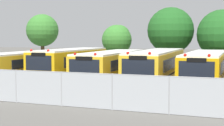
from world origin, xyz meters
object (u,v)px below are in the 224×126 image
object	(u,v)px
school_bus_4	(206,68)
school_bus_0	(29,64)
tree_0	(43,31)
school_bus_1	(71,64)
school_bus_3	(157,66)
tree_3	(222,35)
tree_2	(171,30)
tree_1	(117,39)
school_bus_2	(112,66)

from	to	relation	value
school_bus_4	school_bus_0	bearing A→B (deg)	2.13
school_bus_0	tree_0	size ratio (longest dim) A/B	1.85
school_bus_0	school_bus_1	xyz separation A→B (m)	(3.75, 0.35, 0.12)
school_bus_3	tree_3	size ratio (longest dim) A/B	1.88
school_bus_1	tree_2	distance (m)	12.09
school_bus_3	tree_1	size ratio (longest dim) A/B	2.37
school_bus_3	tree_0	bearing A→B (deg)	-33.23
school_bus_3	school_bus_4	distance (m)	3.51
school_bus_0	tree_1	distance (m)	11.37
school_bus_0	tree_2	bearing A→B (deg)	-135.60
tree_1	school_bus_2	bearing A→B (deg)	-73.24
school_bus_0	school_bus_3	world-z (taller)	school_bus_3
tree_0	school_bus_2	bearing A→B (deg)	-39.55
tree_3	school_bus_2	bearing A→B (deg)	-129.81
school_bus_2	tree_0	world-z (taller)	tree_0
tree_3	school_bus_1	bearing A→B (deg)	-141.35
school_bus_4	tree_1	xyz separation A→B (m)	(-10.13, 9.94, 2.03)
school_bus_3	school_bus_4	world-z (taller)	school_bus_3
school_bus_1	tree_2	bearing A→B (deg)	-121.74
school_bus_4	tree_0	xyz separation A→B (m)	(-19.53, 10.09, 2.97)
school_bus_3	school_bus_0	bearing A→B (deg)	0.92
tree_0	school_bus_4	bearing A→B (deg)	-27.33
school_bus_3	school_bus_4	xyz separation A→B (m)	(3.51, -0.04, -0.04)
school_bus_0	tree_3	bearing A→B (deg)	-148.63
tree_3	tree_0	bearing A→B (deg)	177.33
tree_0	school_bus_1	bearing A→B (deg)	-48.93
school_bus_1	tree_3	xyz separation A→B (m)	(11.45, 9.15, 2.41)
tree_1	tree_2	distance (m)	5.88
school_bus_2	school_bus_4	size ratio (longest dim) A/B	0.97
school_bus_0	school_bus_4	world-z (taller)	school_bus_4
tree_2	school_bus_3	bearing A→B (deg)	-85.24
school_bus_2	tree_1	distance (m)	10.78
school_bus_3	school_bus_1	bearing A→B (deg)	-0.76
school_bus_1	school_bus_2	xyz separation A→B (m)	(3.66, -0.19, -0.07)
school_bus_1	tree_1	distance (m)	10.16
tree_0	school_bus_3	bearing A→B (deg)	-32.11
tree_2	school_bus_4	bearing A→B (deg)	-66.21
school_bus_0	school_bus_3	bearing A→B (deg)	-178.60
school_bus_1	school_bus_0	bearing A→B (deg)	6.64
school_bus_3	tree_2	world-z (taller)	tree_2
school_bus_0	school_bus_1	bearing A→B (deg)	-175.36
school_bus_1	school_bus_4	size ratio (longest dim) A/B	0.85
tree_1	tree_2	world-z (taller)	tree_2
tree_1	school_bus_1	bearing A→B (deg)	-93.48
school_bus_3	tree_1	world-z (taller)	tree_1
school_bus_1	tree_0	size ratio (longest dim) A/B	1.50
school_bus_2	school_bus_3	xyz separation A→B (m)	(3.56, 0.23, 0.06)
school_bus_0	tree_2	size ratio (longest dim) A/B	1.76
school_bus_2	school_bus_4	world-z (taller)	school_bus_4
school_bus_0	school_bus_1	distance (m)	3.77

